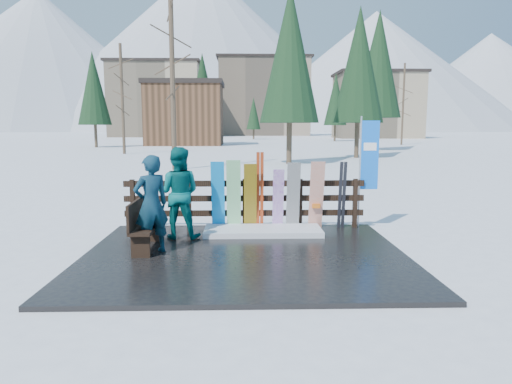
{
  "coord_description": "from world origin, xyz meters",
  "views": [
    {
      "loc": [
        -0.02,
        -8.32,
        2.43
      ],
      "look_at": [
        0.23,
        1.0,
        1.1
      ],
      "focal_mm": 32.0,
      "sensor_mm": 36.0,
      "label": 1
    }
  ],
  "objects_px": {
    "snowboard_1": "(234,195)",
    "snowboard_3": "(278,199)",
    "snowboard_0": "(218,196)",
    "rental_flag": "(367,159)",
    "person_front": "(151,205)",
    "snowboard_2": "(250,197)",
    "snowboard_4": "(293,196)",
    "person_back": "(178,193)",
    "snowboard_5": "(316,196)",
    "bench": "(143,223)"
  },
  "relations": [
    {
      "from": "snowboard_0",
      "to": "snowboard_5",
      "type": "bearing_deg",
      "value": 0.0
    },
    {
      "from": "snowboard_1",
      "to": "snowboard_0",
      "type": "bearing_deg",
      "value": 180.0
    },
    {
      "from": "snowboard_3",
      "to": "rental_flag",
      "type": "relative_size",
      "value": 0.56
    },
    {
      "from": "snowboard_2",
      "to": "snowboard_5",
      "type": "distance_m",
      "value": 1.52
    },
    {
      "from": "snowboard_2",
      "to": "person_front",
      "type": "height_order",
      "value": "person_front"
    },
    {
      "from": "snowboard_0",
      "to": "person_back",
      "type": "relative_size",
      "value": 0.84
    },
    {
      "from": "bench",
      "to": "snowboard_4",
      "type": "xyz_separation_m",
      "value": [
        3.08,
        1.62,
        0.27
      ]
    },
    {
      "from": "snowboard_1",
      "to": "person_front",
      "type": "bearing_deg",
      "value": -128.06
    },
    {
      "from": "person_front",
      "to": "snowboard_4",
      "type": "bearing_deg",
      "value": 178.35
    },
    {
      "from": "snowboard_1",
      "to": "snowboard_4",
      "type": "relative_size",
      "value": 1.04
    },
    {
      "from": "snowboard_2",
      "to": "person_back",
      "type": "relative_size",
      "value": 0.81
    },
    {
      "from": "snowboard_2",
      "to": "snowboard_3",
      "type": "xyz_separation_m",
      "value": [
        0.64,
        0.0,
        -0.06
      ]
    },
    {
      "from": "snowboard_0",
      "to": "snowboard_1",
      "type": "xyz_separation_m",
      "value": [
        0.36,
        0.0,
        0.02
      ]
    },
    {
      "from": "snowboard_1",
      "to": "snowboard_3",
      "type": "distance_m",
      "value": 1.02
    },
    {
      "from": "snowboard_0",
      "to": "person_front",
      "type": "bearing_deg",
      "value": -120.74
    },
    {
      "from": "snowboard_3",
      "to": "snowboard_1",
      "type": "bearing_deg",
      "value": 180.0
    },
    {
      "from": "snowboard_2",
      "to": "person_front",
      "type": "relative_size",
      "value": 0.85
    },
    {
      "from": "snowboard_4",
      "to": "bench",
      "type": "bearing_deg",
      "value": -152.21
    },
    {
      "from": "person_back",
      "to": "snowboard_1",
      "type": "bearing_deg",
      "value": -143.53
    },
    {
      "from": "snowboard_5",
      "to": "snowboard_4",
      "type": "bearing_deg",
      "value": 180.0
    },
    {
      "from": "snowboard_2",
      "to": "snowboard_1",
      "type": "bearing_deg",
      "value": 180.0
    },
    {
      "from": "snowboard_1",
      "to": "rental_flag",
      "type": "xyz_separation_m",
      "value": [
        3.12,
        0.27,
        0.79
      ]
    },
    {
      "from": "snowboard_1",
      "to": "snowboard_3",
      "type": "height_order",
      "value": "snowboard_1"
    },
    {
      "from": "snowboard_0",
      "to": "snowboard_1",
      "type": "height_order",
      "value": "snowboard_1"
    },
    {
      "from": "bench",
      "to": "person_front",
      "type": "xyz_separation_m",
      "value": [
        0.22,
        -0.28,
        0.41
      ]
    },
    {
      "from": "snowboard_0",
      "to": "snowboard_4",
      "type": "relative_size",
      "value": 1.02
    },
    {
      "from": "snowboard_3",
      "to": "person_back",
      "type": "distance_m",
      "value": 2.31
    },
    {
      "from": "person_front",
      "to": "snowboard_3",
      "type": "bearing_deg",
      "value": -178.17
    },
    {
      "from": "snowboard_0",
      "to": "rental_flag",
      "type": "xyz_separation_m",
      "value": [
        3.48,
        0.27,
        0.81
      ]
    },
    {
      "from": "snowboard_3",
      "to": "person_back",
      "type": "relative_size",
      "value": 0.75
    },
    {
      "from": "rental_flag",
      "to": "snowboard_2",
      "type": "bearing_deg",
      "value": -174.38
    },
    {
      "from": "rental_flag",
      "to": "person_front",
      "type": "distance_m",
      "value": 5.14
    },
    {
      "from": "snowboard_3",
      "to": "snowboard_5",
      "type": "bearing_deg",
      "value": 0.0
    },
    {
      "from": "snowboard_5",
      "to": "rental_flag",
      "type": "bearing_deg",
      "value": 12.46
    },
    {
      "from": "snowboard_4",
      "to": "snowboard_0",
      "type": "bearing_deg",
      "value": -180.0
    },
    {
      "from": "snowboard_0",
      "to": "rental_flag",
      "type": "relative_size",
      "value": 0.62
    },
    {
      "from": "snowboard_5",
      "to": "rental_flag",
      "type": "height_order",
      "value": "rental_flag"
    },
    {
      "from": "snowboard_1",
      "to": "snowboard_3",
      "type": "xyz_separation_m",
      "value": [
        1.02,
        -0.0,
        -0.11
      ]
    },
    {
      "from": "person_front",
      "to": "person_back",
      "type": "xyz_separation_m",
      "value": [
        0.33,
        1.18,
        0.05
      ]
    },
    {
      "from": "snowboard_1",
      "to": "snowboard_2",
      "type": "bearing_deg",
      "value": -0.0
    },
    {
      "from": "snowboard_4",
      "to": "rental_flag",
      "type": "xyz_separation_m",
      "value": [
        1.76,
        0.27,
        0.82
      ]
    },
    {
      "from": "snowboard_5",
      "to": "person_back",
      "type": "relative_size",
      "value": 0.84
    },
    {
      "from": "snowboard_2",
      "to": "snowboard_4",
      "type": "xyz_separation_m",
      "value": [
        0.99,
        0.0,
        0.01
      ]
    },
    {
      "from": "snowboard_4",
      "to": "person_front",
      "type": "relative_size",
      "value": 0.86
    },
    {
      "from": "snowboard_1",
      "to": "snowboard_2",
      "type": "distance_m",
      "value": 0.38
    },
    {
      "from": "rental_flag",
      "to": "snowboard_0",
      "type": "bearing_deg",
      "value": -175.56
    },
    {
      "from": "rental_flag",
      "to": "person_front",
      "type": "height_order",
      "value": "rental_flag"
    },
    {
      "from": "snowboard_0",
      "to": "person_back",
      "type": "distance_m",
      "value": 1.09
    },
    {
      "from": "snowboard_3",
      "to": "bench",
      "type": "bearing_deg",
      "value": -149.31
    },
    {
      "from": "snowboard_3",
      "to": "person_back",
      "type": "xyz_separation_m",
      "value": [
        -2.18,
        -0.72,
        0.26
      ]
    }
  ]
}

